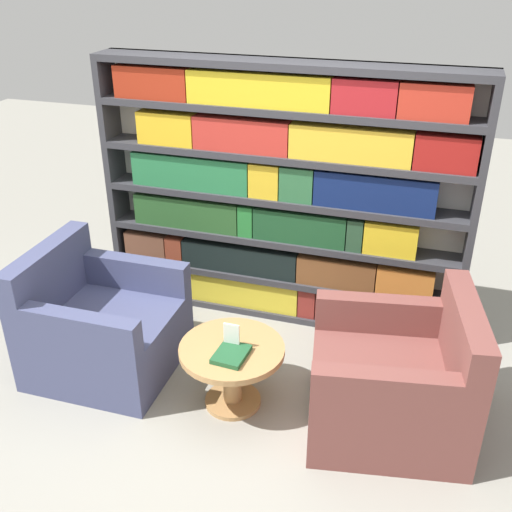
% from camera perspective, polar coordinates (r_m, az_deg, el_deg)
% --- Properties ---
extents(ground_plane, '(14.00, 14.00, 0.00)m').
position_cam_1_polar(ground_plane, '(3.89, -3.14, -15.14)').
color(ground_plane, gray).
extents(bookshelf, '(2.74, 0.30, 1.96)m').
position_cam_1_polar(bookshelf, '(4.44, 2.29, 5.48)').
color(bookshelf, silver).
rests_on(bookshelf, ground_plane).
extents(armchair_left, '(0.92, 0.88, 0.87)m').
position_cam_1_polar(armchair_left, '(4.26, -14.54, -6.68)').
color(armchair_left, '#42476B').
rests_on(armchair_left, ground_plane).
extents(armchair_right, '(1.05, 1.02, 0.87)m').
position_cam_1_polar(armchair_right, '(3.75, 13.08, -11.79)').
color(armchair_right, brown).
rests_on(armchair_right, ground_plane).
extents(coffee_table, '(0.66, 0.66, 0.44)m').
position_cam_1_polar(coffee_table, '(3.80, -2.29, -10.17)').
color(coffee_table, '#AD7F4C').
rests_on(coffee_table, ground_plane).
extents(table_sign, '(0.10, 0.06, 0.17)m').
position_cam_1_polar(table_sign, '(3.68, -2.35, -7.75)').
color(table_sign, black).
rests_on(table_sign, coffee_table).
extents(stray_book, '(0.20, 0.24, 0.03)m').
position_cam_1_polar(stray_book, '(3.64, -2.37, -9.34)').
color(stray_book, '#1E512D').
rests_on(stray_book, coffee_table).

